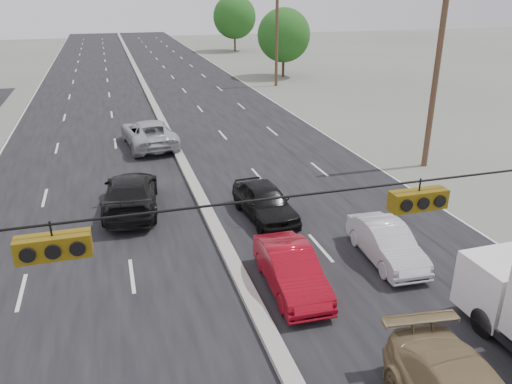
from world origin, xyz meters
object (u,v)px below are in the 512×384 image
utility_pole_right_b (437,70)px  utility_pole_right_c (277,32)px  tree_right_far (235,17)px  oncoming_near (131,193)px  queue_car_a (265,202)px  oncoming_far (149,134)px  tree_right_mid (284,35)px  red_sedan (291,270)px  queue_car_b (386,243)px

utility_pole_right_b → utility_pole_right_c: 25.00m
tree_right_far → oncoming_near: 59.77m
queue_car_a → oncoming_far: oncoming_far is taller
tree_right_mid → queue_car_a: size_ratio=1.66×
queue_car_a → tree_right_far: bearing=72.3°
tree_right_far → red_sedan: (-14.60, -64.22, -4.27)m
utility_pole_right_b → tree_right_far: bearing=86.4°
red_sedan → tree_right_far: bearing=79.1°
tree_right_far → red_sedan: 65.99m
utility_pole_right_c → tree_right_mid: (2.50, 5.00, -0.77)m
tree_right_mid → oncoming_near: size_ratio=1.32×
red_sedan → utility_pole_right_c: bearing=74.0°
tree_right_far → oncoming_near: tree_right_far is taller
red_sedan → queue_car_b: bearing=13.5°
utility_pole_right_b → oncoming_far: utility_pole_right_b is taller
tree_right_mid → red_sedan: size_ratio=1.71×
tree_right_mid → oncoming_near: tree_right_mid is taller
queue_car_a → red_sedan: bearing=-103.3°
queue_car_a → tree_right_mid: bearing=64.8°
utility_pole_right_c → queue_car_a: (-10.28, -28.90, -4.37)m
utility_pole_right_b → tree_right_far: 55.11m
queue_car_b → queue_car_a: bearing=127.0°
oncoming_far → red_sedan: bearing=93.5°
utility_pole_right_b → oncoming_far: (-13.90, 7.84, -4.30)m
red_sedan → oncoming_far: 17.29m
utility_pole_right_c → red_sedan: size_ratio=2.40×
utility_pole_right_c → utility_pole_right_b: bearing=-90.0°
utility_pole_right_c → tree_right_far: utility_pole_right_c is taller
queue_car_b → utility_pole_right_b: bearing=52.6°
utility_pole_right_b → tree_right_far: utility_pole_right_b is taller
utility_pole_right_b → red_sedan: bearing=-140.3°
oncoming_far → utility_pole_right_c: bearing=-134.9°
utility_pole_right_b → queue_car_b: utility_pole_right_b is taller
tree_right_mid → utility_pole_right_b: bearing=-94.8°
tree_right_far → utility_pole_right_c: bearing=-96.7°
utility_pole_right_b → queue_car_a: size_ratio=2.33×
utility_pole_right_b → oncoming_near: bearing=-174.5°
red_sedan → oncoming_near: bearing=121.8°
tree_right_mid → oncoming_far: bearing=-126.5°
tree_right_far → oncoming_far: tree_right_far is taller
queue_car_a → queue_car_b: bearing=-60.9°
tree_right_mid → tree_right_far: tree_right_far is taller
utility_pole_right_b → queue_car_b: size_ratio=2.51×
red_sedan → queue_car_a: 5.38m
tree_right_mid → queue_car_b: bearing=-104.3°
queue_car_a → oncoming_far: 12.28m
tree_right_mid → queue_car_b: tree_right_mid is taller
queue_car_a → queue_car_b: size_ratio=1.08×
oncoming_near → oncoming_far: 9.49m
utility_pole_right_c → queue_car_b: (-7.26, -33.43, -4.45)m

